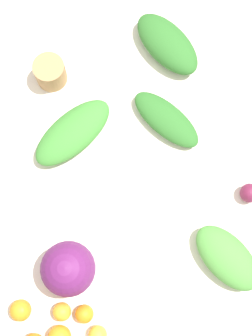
{
  "coord_description": "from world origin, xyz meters",
  "views": [
    {
      "loc": [
        0.39,
        -0.05,
        2.46
      ],
      "look_at": [
        0.0,
        0.0,
        0.76
      ],
      "focal_mm": 50.0,
      "sensor_mm": 36.0,
      "label": 1
    }
  ],
  "objects_px": {
    "paper_bag": "(50,72)",
    "greens_bunch_chard": "(166,119)",
    "greens_bunch_kale": "(227,258)",
    "orange_1": "(84,314)",
    "beet_root": "(249,193)",
    "orange_4": "(21,310)",
    "greens_bunch_dandelion": "(167,44)",
    "orange_0": "(62,312)",
    "cabbage_purple": "(68,269)",
    "greens_bunch_beet_tops": "(73,133)",
    "orange_5": "(98,335)"
  },
  "relations": [
    {
      "from": "greens_bunch_beet_tops",
      "to": "orange_4",
      "type": "height_order",
      "value": "greens_bunch_beet_tops"
    },
    {
      "from": "greens_bunch_dandelion",
      "to": "beet_root",
      "type": "height_order",
      "value": "greens_bunch_dandelion"
    },
    {
      "from": "greens_bunch_dandelion",
      "to": "orange_4",
      "type": "height_order",
      "value": "greens_bunch_dandelion"
    },
    {
      "from": "paper_bag",
      "to": "beet_root",
      "type": "bearing_deg",
      "value": 50.93
    },
    {
      "from": "greens_bunch_chard",
      "to": "beet_root",
      "type": "distance_m",
      "value": 0.41
    },
    {
      "from": "orange_5",
      "to": "greens_bunch_dandelion",
      "type": "bearing_deg",
      "value": 159.63
    },
    {
      "from": "paper_bag",
      "to": "orange_0",
      "type": "relative_size",
      "value": 1.85
    },
    {
      "from": "cabbage_purple",
      "to": "greens_bunch_kale",
      "type": "bearing_deg",
      "value": 87.0
    },
    {
      "from": "greens_bunch_chard",
      "to": "greens_bunch_beet_tops",
      "type": "bearing_deg",
      "value": -88.15
    },
    {
      "from": "paper_bag",
      "to": "orange_1",
      "type": "distance_m",
      "value": 0.9
    },
    {
      "from": "greens_bunch_dandelion",
      "to": "orange_0",
      "type": "bearing_deg",
      "value": -27.81
    },
    {
      "from": "orange_1",
      "to": "orange_4",
      "type": "distance_m",
      "value": 0.22
    },
    {
      "from": "paper_bag",
      "to": "orange_5",
      "type": "xyz_separation_m",
      "value": [
        0.97,
        0.08,
        -0.02
      ]
    },
    {
      "from": "greens_bunch_dandelion",
      "to": "greens_bunch_beet_tops",
      "type": "relative_size",
      "value": 0.91
    },
    {
      "from": "greens_bunch_chard",
      "to": "orange_4",
      "type": "distance_m",
      "value": 0.87
    },
    {
      "from": "greens_bunch_dandelion",
      "to": "orange_1",
      "type": "height_order",
      "value": "greens_bunch_dandelion"
    },
    {
      "from": "greens_bunch_kale",
      "to": "greens_bunch_beet_tops",
      "type": "height_order",
      "value": "greens_bunch_kale"
    },
    {
      "from": "greens_bunch_beet_tops",
      "to": "orange_0",
      "type": "height_order",
      "value": "greens_bunch_beet_tops"
    },
    {
      "from": "paper_bag",
      "to": "greens_bunch_dandelion",
      "type": "distance_m",
      "value": 0.47
    },
    {
      "from": "greens_bunch_dandelion",
      "to": "orange_5",
      "type": "height_order",
      "value": "greens_bunch_dandelion"
    },
    {
      "from": "orange_0",
      "to": "orange_1",
      "type": "bearing_deg",
      "value": 77.6
    },
    {
      "from": "orange_1",
      "to": "orange_4",
      "type": "height_order",
      "value": "orange_4"
    },
    {
      "from": "orange_4",
      "to": "orange_0",
      "type": "bearing_deg",
      "value": 81.03
    },
    {
      "from": "paper_bag",
      "to": "cabbage_purple",
      "type": "bearing_deg",
      "value": 0.29
    },
    {
      "from": "paper_bag",
      "to": "orange_0",
      "type": "bearing_deg",
      "value": -2.47
    },
    {
      "from": "paper_bag",
      "to": "orange_5",
      "type": "distance_m",
      "value": 0.98
    },
    {
      "from": "greens_bunch_chard",
      "to": "beet_root",
      "type": "relative_size",
      "value": 4.26
    },
    {
      "from": "cabbage_purple",
      "to": "orange_4",
      "type": "distance_m",
      "value": 0.23
    },
    {
      "from": "orange_5",
      "to": "greens_bunch_chard",
      "type": "bearing_deg",
      "value": 155.22
    },
    {
      "from": "cabbage_purple",
      "to": "beet_root",
      "type": "distance_m",
      "value": 0.71
    },
    {
      "from": "orange_1",
      "to": "orange_4",
      "type": "bearing_deg",
      "value": -100.19
    },
    {
      "from": "greens_bunch_kale",
      "to": "cabbage_purple",
      "type": "bearing_deg",
      "value": -93.0
    },
    {
      "from": "greens_bunch_kale",
      "to": "greens_bunch_dandelion",
      "type": "bearing_deg",
      "value": -173.6
    },
    {
      "from": "greens_bunch_dandelion",
      "to": "orange_0",
      "type": "height_order",
      "value": "greens_bunch_dandelion"
    },
    {
      "from": "greens_bunch_kale",
      "to": "greens_bunch_dandelion",
      "type": "relative_size",
      "value": 0.88
    },
    {
      "from": "paper_bag",
      "to": "greens_bunch_chard",
      "type": "height_order",
      "value": "paper_bag"
    },
    {
      "from": "orange_0",
      "to": "orange_1",
      "type": "xyz_separation_m",
      "value": [
        0.02,
        0.08,
        -0.0
      ]
    },
    {
      "from": "orange_5",
      "to": "beet_root",
      "type": "bearing_deg",
      "value": 124.97
    },
    {
      "from": "greens_bunch_dandelion",
      "to": "beet_root",
      "type": "xyz_separation_m",
      "value": [
        0.62,
        0.22,
        -0.01
      ]
    },
    {
      "from": "cabbage_purple",
      "to": "greens_bunch_chard",
      "type": "bearing_deg",
      "value": 140.79
    },
    {
      "from": "orange_0",
      "to": "orange_4",
      "type": "bearing_deg",
      "value": -98.97
    },
    {
      "from": "orange_1",
      "to": "cabbage_purple",
      "type": "bearing_deg",
      "value": -167.67
    },
    {
      "from": "beet_root",
      "to": "orange_5",
      "type": "bearing_deg",
      "value": -55.03
    },
    {
      "from": "greens_bunch_kale",
      "to": "orange_1",
      "type": "bearing_deg",
      "value": -76.11
    },
    {
      "from": "cabbage_purple",
      "to": "orange_4",
      "type": "bearing_deg",
      "value": -57.01
    },
    {
      "from": "beet_root",
      "to": "greens_bunch_dandelion",
      "type": "bearing_deg",
      "value": -160.72
    },
    {
      "from": "paper_bag",
      "to": "greens_bunch_dandelion",
      "type": "bearing_deg",
      "value": 98.27
    },
    {
      "from": "beet_root",
      "to": "orange_4",
      "type": "height_order",
      "value": "orange_4"
    },
    {
      "from": "cabbage_purple",
      "to": "orange_0",
      "type": "bearing_deg",
      "value": -16.57
    },
    {
      "from": "greens_bunch_chard",
      "to": "orange_5",
      "type": "relative_size",
      "value": 4.72
    }
  ]
}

